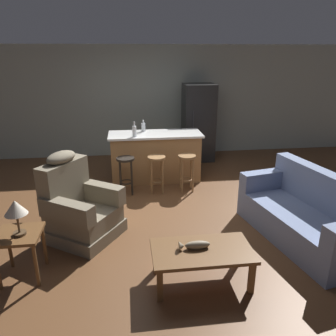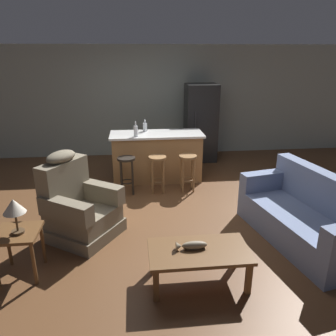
% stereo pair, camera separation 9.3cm
% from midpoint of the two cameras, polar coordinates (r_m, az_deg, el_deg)
% --- Properties ---
extents(ground_plane, '(12.00, 12.00, 0.00)m').
position_cam_midpoint_polar(ground_plane, '(5.43, -0.32, -7.13)').
color(ground_plane, brown).
extents(back_wall, '(12.00, 0.05, 2.60)m').
position_cam_midpoint_polar(back_wall, '(8.04, -2.64, 11.47)').
color(back_wall, '#939E93').
rests_on(back_wall, ground_plane).
extents(coffee_table, '(1.10, 0.60, 0.42)m').
position_cam_midpoint_polar(coffee_table, '(3.71, 6.15, -14.70)').
color(coffee_table, brown).
rests_on(coffee_table, ground_plane).
extents(fish_figurine, '(0.34, 0.10, 0.10)m').
position_cam_midpoint_polar(fish_figurine, '(3.66, 4.86, -13.31)').
color(fish_figurine, '#4C3823').
rests_on(fish_figurine, coffee_table).
extents(couch, '(1.20, 2.03, 0.94)m').
position_cam_midpoint_polar(couch, '(4.85, 23.32, -7.90)').
color(couch, '#707FA3').
rests_on(couch, ground_plane).
extents(recliner_near_lamp, '(1.16, 1.16, 1.20)m').
position_cam_midpoint_polar(recliner_near_lamp, '(4.70, -14.81, -6.61)').
color(recliner_near_lamp, '#756B56').
rests_on(recliner_near_lamp, ground_plane).
extents(end_table, '(0.48, 0.48, 0.56)m').
position_cam_midpoint_polar(end_table, '(4.10, -24.07, -11.28)').
color(end_table, brown).
rests_on(end_table, ground_plane).
extents(table_lamp, '(0.24, 0.24, 0.41)m').
position_cam_midpoint_polar(table_lamp, '(3.88, -24.63, -6.32)').
color(table_lamp, '#4C3823').
rests_on(table_lamp, end_table).
extents(kitchen_island, '(1.80, 0.70, 0.95)m').
position_cam_midpoint_polar(kitchen_island, '(6.50, -1.54, 2.02)').
color(kitchen_island, '#9E7042').
rests_on(kitchen_island, ground_plane).
extents(bar_stool_left, '(0.32, 0.32, 0.68)m').
position_cam_midpoint_polar(bar_stool_left, '(5.89, -6.76, -0.10)').
color(bar_stool_left, black).
rests_on(bar_stool_left, ground_plane).
extents(bar_stool_middle, '(0.32, 0.32, 0.68)m').
position_cam_midpoint_polar(bar_stool_middle, '(5.90, -1.40, 0.10)').
color(bar_stool_middle, olive).
rests_on(bar_stool_middle, ground_plane).
extents(bar_stool_right, '(0.32, 0.32, 0.68)m').
position_cam_midpoint_polar(bar_stool_right, '(5.97, 3.89, 0.29)').
color(bar_stool_right, olive).
rests_on(bar_stool_right, ground_plane).
extents(refrigerator, '(0.70, 0.69, 1.76)m').
position_cam_midpoint_polar(refrigerator, '(7.71, 6.05, 7.84)').
color(refrigerator, black).
rests_on(refrigerator, ground_plane).
extents(bottle_tall_green, '(0.08, 0.08, 0.28)m').
position_cam_midpoint_polar(bottle_tall_green, '(6.12, -5.21, 6.46)').
color(bottle_tall_green, silver).
rests_on(bottle_tall_green, kitchen_island).
extents(bottle_short_amber, '(0.08, 0.08, 0.23)m').
position_cam_midpoint_polar(bottle_short_amber, '(6.53, -3.62, 7.16)').
color(bottle_short_amber, silver).
rests_on(bottle_short_amber, kitchen_island).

